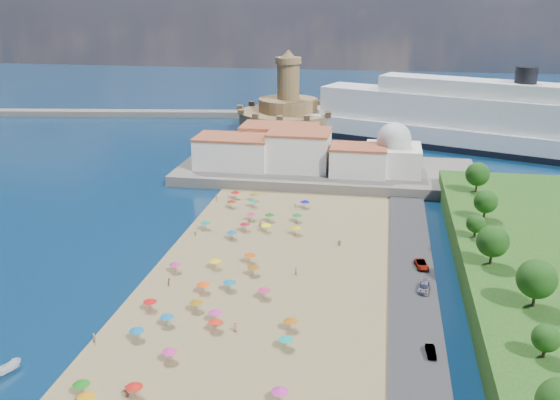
# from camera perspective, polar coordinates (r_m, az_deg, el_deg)

# --- Properties ---
(ground) EXTENTS (700.00, 700.00, 0.00)m
(ground) POSITION_cam_1_polar(r_m,az_deg,el_deg) (125.79, -3.75, -6.94)
(ground) COLOR #071938
(ground) RESTS_ON ground
(terrace) EXTENTS (90.00, 36.00, 3.00)m
(terrace) POSITION_cam_1_polar(r_m,az_deg,el_deg) (191.47, 4.20, 2.55)
(terrace) COLOR #59544C
(terrace) RESTS_ON ground
(jetty) EXTENTS (18.00, 70.00, 2.40)m
(jetty) POSITION_cam_1_polar(r_m,az_deg,el_deg) (228.02, -0.44, 5.12)
(jetty) COLOR #59544C
(jetty) RESTS_ON ground
(breakwater) EXTENTS (199.03, 34.77, 2.60)m
(breakwater) POSITION_cam_1_polar(r_m,az_deg,el_deg) (301.57, -17.67, 7.58)
(breakwater) COLOR #59544C
(breakwater) RESTS_ON ground
(waterfront_buildings) EXTENTS (57.00, 29.00, 11.00)m
(waterfront_buildings) POSITION_cam_1_polar(r_m,az_deg,el_deg) (192.06, 0.38, 4.62)
(waterfront_buildings) COLOR silver
(waterfront_buildings) RESTS_ON terrace
(domed_building) EXTENTS (16.00, 16.00, 15.00)m
(domed_building) POSITION_cam_1_polar(r_m,az_deg,el_deg) (186.86, 10.32, 4.27)
(domed_building) COLOR silver
(domed_building) RESTS_ON terrace
(fortress) EXTENTS (40.00, 40.00, 32.40)m
(fortress) POSITION_cam_1_polar(r_m,az_deg,el_deg) (255.82, 0.75, 7.85)
(fortress) COLOR olive
(fortress) RESTS_ON ground
(cruise_ship) EXTENTS (136.45, 67.67, 30.15)m
(cruise_ship) POSITION_cam_1_polar(r_m,az_deg,el_deg) (235.57, 16.71, 6.70)
(cruise_ship) COLOR black
(cruise_ship) RESTS_ON ground
(beach_parasols) EXTENTS (31.05, 115.57, 2.20)m
(beach_parasols) POSITION_cam_1_polar(r_m,az_deg,el_deg) (115.48, -5.92, -8.25)
(beach_parasols) COLOR gray
(beach_parasols) RESTS_ON beach
(beachgoers) EXTENTS (36.84, 103.35, 1.89)m
(beachgoers) POSITION_cam_1_polar(r_m,az_deg,el_deg) (126.48, -4.64, -6.26)
(beachgoers) COLOR tan
(beachgoers) RESTS_ON beach
(parked_cars) EXTENTS (3.16, 58.80, 1.45)m
(parked_cars) POSITION_cam_1_polar(r_m,az_deg,el_deg) (113.11, 13.24, -9.72)
(parked_cars) COLOR gray
(parked_cars) RESTS_ON promenade
(hillside_trees) EXTENTS (13.74, 109.60, 8.11)m
(hillside_trees) POSITION_cam_1_polar(r_m,az_deg,el_deg) (114.23, 20.06, -5.11)
(hillside_trees) COLOR #382314
(hillside_trees) RESTS_ON hillside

